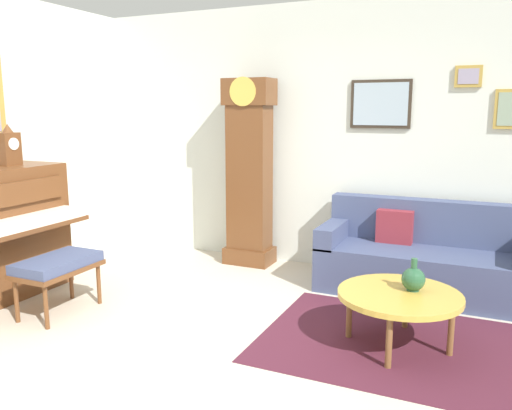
% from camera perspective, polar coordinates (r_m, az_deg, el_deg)
% --- Properties ---
extents(ground_plane, '(6.40, 6.00, 0.10)m').
position_cam_1_polar(ground_plane, '(3.91, -6.12, -16.16)').
color(ground_plane, beige).
extents(wall_back, '(5.30, 0.13, 2.80)m').
position_cam_1_polar(wall_back, '(5.69, 6.18, 7.44)').
color(wall_back, silver).
rests_on(wall_back, ground_plane).
extents(area_rug, '(2.10, 1.50, 0.01)m').
position_cam_1_polar(area_rug, '(4.06, 16.26, -14.60)').
color(area_rug, '#4C1E2D').
rests_on(area_rug, ground_plane).
extents(piano_bench, '(0.42, 0.70, 0.48)m').
position_cam_1_polar(piano_bench, '(4.67, -20.96, -6.30)').
color(piano_bench, brown).
rests_on(piano_bench, ground_plane).
extents(grandfather_clock, '(0.52, 0.34, 2.03)m').
position_cam_1_polar(grandfather_clock, '(5.67, -0.73, 3.03)').
color(grandfather_clock, brown).
rests_on(grandfather_clock, ground_plane).
extents(couch, '(1.90, 0.80, 0.84)m').
position_cam_1_polar(couch, '(5.15, 17.94, -5.67)').
color(couch, '#424C70').
rests_on(couch, ground_plane).
extents(coffee_table, '(0.88, 0.88, 0.41)m').
position_cam_1_polar(coffee_table, '(3.91, 15.48, -9.67)').
color(coffee_table, gold).
rests_on(coffee_table, ground_plane).
extents(mantel_clock, '(0.13, 0.18, 0.38)m').
position_cam_1_polar(mantel_clock, '(5.28, -25.49, 5.79)').
color(mantel_clock, brown).
rests_on(mantel_clock, piano).
extents(green_jug, '(0.17, 0.17, 0.24)m').
position_cam_1_polar(green_jug, '(3.94, 16.90, -7.77)').
color(green_jug, '#234C33').
rests_on(green_jug, coffee_table).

